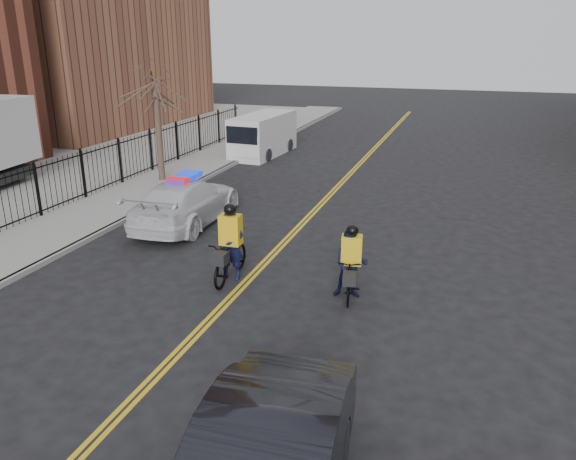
# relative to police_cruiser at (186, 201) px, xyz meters

# --- Properties ---
(ground) EXTENTS (120.00, 120.00, 0.00)m
(ground) POSITION_rel_police_cruiser_xyz_m (3.84, -5.25, -0.79)
(ground) COLOR black
(ground) RESTS_ON ground
(center_line_left) EXTENTS (0.10, 60.00, 0.01)m
(center_line_left) POSITION_rel_police_cruiser_xyz_m (3.76, 2.75, -0.79)
(center_line_left) COLOR gold
(center_line_left) RESTS_ON ground
(center_line_right) EXTENTS (0.10, 60.00, 0.01)m
(center_line_right) POSITION_rel_police_cruiser_xyz_m (3.92, 2.75, -0.79)
(center_line_right) COLOR gold
(center_line_right) RESTS_ON ground
(sidewalk) EXTENTS (3.00, 60.00, 0.15)m
(sidewalk) POSITION_rel_police_cruiser_xyz_m (-3.66, 2.75, -0.72)
(sidewalk) COLOR gray
(sidewalk) RESTS_ON ground
(curb) EXTENTS (0.20, 60.00, 0.15)m
(curb) POSITION_rel_police_cruiser_xyz_m (-2.16, 2.75, -0.72)
(curb) COLOR gray
(curb) RESTS_ON ground
(iron_fence) EXTENTS (0.12, 28.00, 2.00)m
(iron_fence) POSITION_rel_police_cruiser_xyz_m (-5.16, 2.75, 0.21)
(iron_fence) COLOR black
(iron_fence) RESTS_ON ground
(warehouse_far) EXTENTS (14.00, 18.00, 14.00)m
(warehouse_far) POSITION_rel_police_cruiser_xyz_m (-19.16, 18.75, 6.21)
(warehouse_far) COLOR brown
(warehouse_far) RESTS_ON ground
(street_tree) EXTENTS (3.20, 3.20, 4.80)m
(street_tree) POSITION_rel_police_cruiser_xyz_m (-3.76, 4.75, 2.74)
(street_tree) COLOR #3C2D23
(street_tree) RESTS_ON sidewalk
(police_cruiser) EXTENTS (2.39, 5.50, 1.74)m
(police_cruiser) POSITION_rel_police_cruiser_xyz_m (0.00, 0.00, 0.00)
(police_cruiser) COLOR silver
(police_cruiser) RESTS_ON ground
(cargo_van) EXTENTS (2.27, 5.32, 2.18)m
(cargo_van) POSITION_rel_police_cruiser_xyz_m (-1.67, 11.80, 0.27)
(cargo_van) COLOR silver
(cargo_van) RESTS_ON ground
(cyclist_near) EXTENTS (0.83, 2.18, 2.11)m
(cyclist_near) POSITION_rel_police_cruiser_xyz_m (3.39, -3.84, -0.06)
(cyclist_near) COLOR black
(cyclist_near) RESTS_ON ground
(cyclist_far) EXTENTS (0.95, 1.95, 1.91)m
(cyclist_far) POSITION_rel_police_cruiser_xyz_m (6.66, -3.93, -0.04)
(cyclist_far) COLOR black
(cyclist_far) RESTS_ON ground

